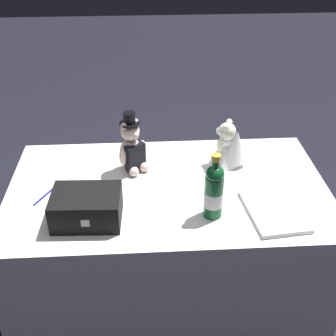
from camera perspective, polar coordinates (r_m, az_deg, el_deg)
ground_plane at (r=2.46m, az=-0.00°, el=-16.19°), size 12.00×12.00×0.00m
reception_table at (r=2.20m, az=-0.00°, el=-10.07°), size 1.42×0.82×0.71m
teddy_bear_groom at (r=2.04m, az=-4.66°, el=2.56°), size 0.14×0.14×0.29m
teddy_bear_bride at (r=2.11m, az=7.84°, el=2.77°), size 0.20×0.17×0.22m
champagne_bottle at (r=1.75m, az=5.92°, el=-2.90°), size 0.08×0.08×0.29m
signing_pen at (r=1.99m, az=-15.51°, el=-3.38°), size 0.08×0.14×0.01m
gift_case_black at (r=1.79m, az=-10.42°, el=-4.96°), size 0.28×0.21×0.12m
guestbook at (r=1.87m, az=13.48°, el=-5.37°), size 0.24×0.32×0.02m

